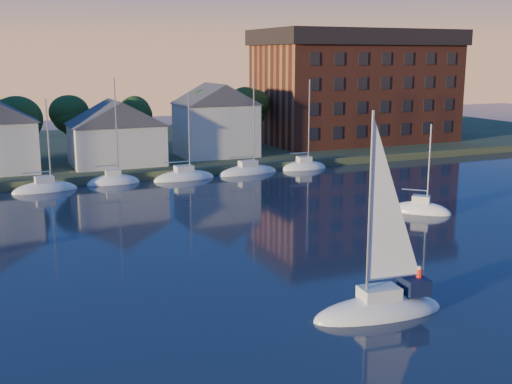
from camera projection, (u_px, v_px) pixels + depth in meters
ground at (474, 347)px, 32.40m from camera, size 260.00×260.00×0.00m
shoreline_land at (132, 151)px, 99.51m from camera, size 160.00×50.00×2.00m
wooden_dock at (175, 175)px, 78.93m from camera, size 120.00×3.00×1.00m
clubhouse_centre at (116, 132)px, 79.96m from camera, size 11.55×8.40×8.08m
clubhouse_east at (216, 119)px, 87.10m from camera, size 10.50×8.40×9.80m
condo_block at (356, 86)px, 101.91m from camera, size 31.00×17.00×17.40m
tree_line at (164, 110)px, 88.07m from camera, size 93.40×5.40×8.90m
moored_fleet at (79, 187)px, 71.48m from camera, size 63.50×2.40×12.05m
hero_sailboat at (381, 305)px, 36.42m from camera, size 8.22×3.36×12.72m
drifting_sailboat_right at (420, 212)px, 60.09m from camera, size 5.37×5.34×9.45m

